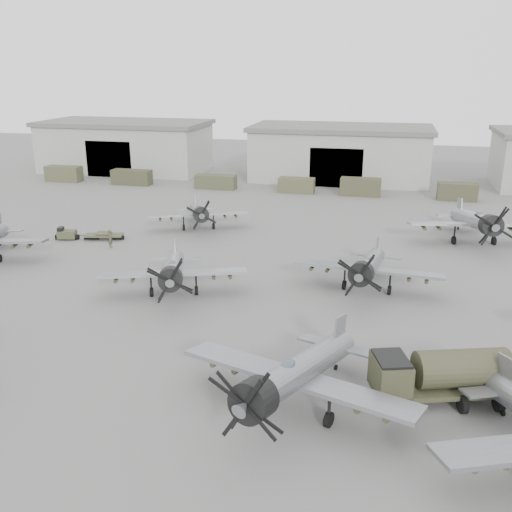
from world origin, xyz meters
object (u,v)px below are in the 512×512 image
at_px(aircraft_mid_2, 368,266).
at_px(aircraft_far_0, 198,212).
at_px(aircraft_mid_1, 173,271).
at_px(fuel_tanker, 441,373).
at_px(aircraft_far_1, 477,222).
at_px(ground_crew, 110,239).
at_px(tug_trailer, 81,235).
at_px(aircraft_near_1, 294,375).

xyz_separation_m(aircraft_mid_2, aircraft_far_0, (-19.61, 14.88, -0.19)).
bearing_deg(aircraft_mid_1, fuel_tanker, -47.57).
relative_size(aircraft_far_1, fuel_tanker, 1.68).
distance_m(aircraft_far_1, ground_crew, 38.03).
bearing_deg(tug_trailer, aircraft_far_0, 17.05).
relative_size(aircraft_near_1, aircraft_mid_1, 1.11).
relative_size(aircraft_mid_2, aircraft_far_1, 0.89).
relative_size(aircraft_far_0, aircraft_far_1, 0.80).
relative_size(aircraft_mid_2, ground_crew, 6.51).
height_order(aircraft_mid_1, aircraft_mid_2, aircraft_mid_2).
bearing_deg(aircraft_near_1, aircraft_far_1, 87.20).
relative_size(aircraft_mid_1, fuel_tanker, 1.46).
height_order(aircraft_mid_1, ground_crew, aircraft_mid_1).
xyz_separation_m(aircraft_far_1, tug_trailer, (-41.25, -7.66, -1.99)).
bearing_deg(ground_crew, fuel_tanker, -138.02).
bearing_deg(aircraft_far_0, aircraft_mid_2, -60.78).
bearing_deg(aircraft_far_0, aircraft_mid_1, -100.90).
distance_m(aircraft_mid_1, tug_trailer, 20.21).
relative_size(aircraft_near_1, tug_trailer, 1.90).
relative_size(aircraft_far_0, ground_crew, 5.81).
height_order(fuel_tanker, tug_trailer, fuel_tanker).
relative_size(aircraft_near_1, fuel_tanker, 1.62).
bearing_deg(aircraft_mid_1, aircraft_mid_2, -2.52).
height_order(aircraft_near_1, aircraft_far_1, aircraft_far_1).
height_order(aircraft_mid_1, fuel_tanker, aircraft_mid_1).
relative_size(aircraft_near_1, aircraft_far_0, 1.21).
relative_size(tug_trailer, ground_crew, 3.69).
height_order(aircraft_near_1, aircraft_mid_2, aircraft_near_1).
distance_m(aircraft_near_1, aircraft_far_1, 37.35).
height_order(aircraft_near_1, aircraft_mid_1, aircraft_near_1).
distance_m(tug_trailer, ground_crew, 4.89).
xyz_separation_m(aircraft_near_1, aircraft_mid_1, (-12.28, 14.41, -0.25)).
bearing_deg(aircraft_far_0, ground_crew, -152.24).
height_order(aircraft_near_1, tug_trailer, aircraft_near_1).
bearing_deg(aircraft_near_1, aircraft_mid_1, 148.68).
distance_m(aircraft_mid_2, ground_crew, 27.16).
xyz_separation_m(aircraft_mid_1, aircraft_far_0, (-4.34, 19.28, -0.14)).
bearing_deg(ground_crew, aircraft_far_0, -51.46).
bearing_deg(aircraft_mid_2, fuel_tanker, -67.21).
xyz_separation_m(tug_trailer, ground_crew, (4.48, -1.93, 0.43)).
height_order(aircraft_near_1, aircraft_far_0, aircraft_near_1).
bearing_deg(aircraft_mid_1, aircraft_near_1, -68.20).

